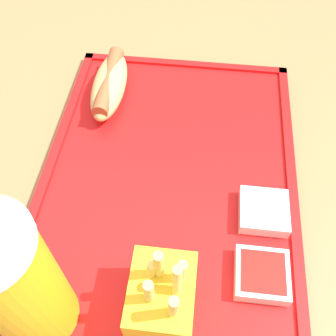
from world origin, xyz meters
name	(u,v)px	position (x,y,z in m)	size (l,w,h in m)	color
dining_table	(159,296)	(0.00, 0.00, 0.37)	(1.44, 1.15, 0.74)	olive
food_tray	(168,184)	(0.02, -0.02, 0.74)	(0.46, 0.32, 0.01)	red
soda_cup	(17,286)	(-0.15, 0.09, 0.83)	(0.07, 0.07, 0.20)	gold
hot_dog_far	(109,84)	(0.17, 0.09, 0.77)	(0.14, 0.05, 0.04)	tan
fries_carton	(162,297)	(-0.13, -0.03, 0.78)	(0.08, 0.06, 0.10)	gold
sauce_cup_mayo	(264,211)	(-0.01, -0.13, 0.76)	(0.06, 0.06, 0.02)	silver
sauce_cup_ketchup	(262,274)	(-0.09, -0.13, 0.76)	(0.06, 0.06, 0.02)	silver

